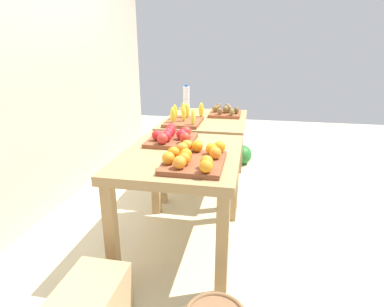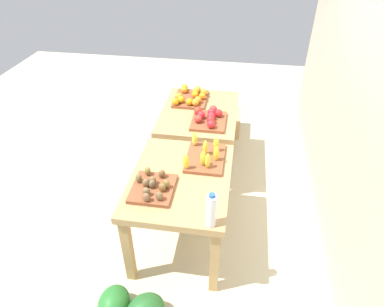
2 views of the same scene
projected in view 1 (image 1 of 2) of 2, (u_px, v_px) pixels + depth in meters
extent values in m
plane|color=beige|center=(196.00, 210.00, 2.94)|extent=(8.00, 8.00, 0.00)
cube|color=#C6AE9A|center=(41.00, 39.00, 2.71)|extent=(4.40, 0.12, 3.00)
cube|color=#A88352|center=(181.00, 156.00, 2.19)|extent=(1.04, 0.80, 0.06)
cube|color=#A88352|center=(222.00, 247.00, 1.82)|extent=(0.07, 0.07, 0.69)
cube|color=#A88352|center=(233.00, 183.00, 2.68)|extent=(0.07, 0.07, 0.69)
cube|color=#A88352|center=(111.00, 235.00, 1.95)|extent=(0.07, 0.07, 0.69)
cube|color=#A88352|center=(156.00, 177.00, 2.80)|extent=(0.07, 0.07, 0.69)
cube|color=#A88352|center=(206.00, 121.00, 3.24)|extent=(1.04, 0.80, 0.06)
cube|color=#A88352|center=(235.00, 174.00, 2.87)|extent=(0.07, 0.07, 0.69)
cube|color=#A88352|center=(240.00, 145.00, 3.72)|extent=(0.07, 0.07, 0.69)
cube|color=#A88352|center=(162.00, 169.00, 2.99)|extent=(0.07, 0.07, 0.69)
cube|color=#A88352|center=(183.00, 142.00, 3.84)|extent=(0.07, 0.07, 0.69)
cube|color=brown|center=(194.00, 163.00, 1.95)|extent=(0.44, 0.36, 0.03)
sphere|color=orange|center=(184.00, 159.00, 1.85)|extent=(0.11, 0.11, 0.08)
sphere|color=orange|center=(182.00, 148.00, 2.05)|extent=(0.11, 0.11, 0.08)
sphere|color=orange|center=(215.00, 153.00, 1.96)|extent=(0.09, 0.09, 0.08)
sphere|color=orange|center=(168.00, 158.00, 1.87)|extent=(0.09, 0.09, 0.08)
sphere|color=orange|center=(197.00, 146.00, 2.09)|extent=(0.09, 0.09, 0.08)
sphere|color=orange|center=(186.00, 155.00, 1.93)|extent=(0.09, 0.09, 0.08)
sphere|color=orange|center=(179.00, 162.00, 1.80)|extent=(0.11, 0.11, 0.08)
sphere|color=orange|center=(212.00, 149.00, 2.03)|extent=(0.09, 0.09, 0.08)
sphere|color=orange|center=(206.00, 166.00, 1.74)|extent=(0.10, 0.10, 0.08)
sphere|color=orange|center=(173.00, 153.00, 1.96)|extent=(0.09, 0.09, 0.08)
sphere|color=orange|center=(207.00, 162.00, 1.81)|extent=(0.08, 0.08, 0.08)
sphere|color=orange|center=(220.00, 147.00, 2.08)|extent=(0.09, 0.09, 0.08)
sphere|color=orange|center=(187.00, 145.00, 2.11)|extent=(0.08, 0.08, 0.08)
cube|color=brown|center=(172.00, 140.00, 2.42)|extent=(0.40, 0.34, 0.03)
sphere|color=red|center=(166.00, 136.00, 2.32)|extent=(0.08, 0.08, 0.08)
sphere|color=red|center=(172.00, 128.00, 2.54)|extent=(0.11, 0.11, 0.08)
sphere|color=red|center=(157.00, 135.00, 2.34)|extent=(0.11, 0.11, 0.08)
sphere|color=red|center=(162.00, 139.00, 2.26)|extent=(0.11, 0.11, 0.08)
sphere|color=red|center=(185.00, 138.00, 2.28)|extent=(0.11, 0.11, 0.08)
sphere|color=red|center=(171.00, 131.00, 2.47)|extent=(0.09, 0.09, 0.08)
sphere|color=red|center=(186.00, 132.00, 2.44)|extent=(0.11, 0.11, 0.08)
sphere|color=red|center=(168.00, 133.00, 2.39)|extent=(0.10, 0.10, 0.08)
sphere|color=red|center=(182.00, 134.00, 2.37)|extent=(0.10, 0.10, 0.08)
cube|color=brown|center=(184.00, 122.00, 3.00)|extent=(0.44, 0.32, 0.03)
ellipsoid|color=yellow|center=(187.00, 111.00, 3.09)|extent=(0.04, 0.05, 0.14)
ellipsoid|color=yellow|center=(184.00, 114.00, 2.94)|extent=(0.06, 0.06, 0.14)
ellipsoid|color=yellow|center=(201.00, 110.00, 3.13)|extent=(0.04, 0.05, 0.14)
ellipsoid|color=yellow|center=(193.00, 117.00, 2.81)|extent=(0.06, 0.06, 0.14)
ellipsoid|color=yellow|center=(173.00, 115.00, 2.90)|extent=(0.05, 0.05, 0.14)
ellipsoid|color=yellow|center=(183.00, 110.00, 3.12)|extent=(0.07, 0.06, 0.14)
ellipsoid|color=yellow|center=(175.00, 112.00, 3.03)|extent=(0.05, 0.06, 0.14)
cube|color=brown|center=(225.00, 114.00, 3.36)|extent=(0.36, 0.32, 0.03)
ellipsoid|color=brown|center=(226.00, 110.00, 3.31)|extent=(0.06, 0.06, 0.07)
ellipsoid|color=brown|center=(237.00, 110.00, 3.28)|extent=(0.07, 0.07, 0.07)
ellipsoid|color=brown|center=(231.00, 112.00, 3.20)|extent=(0.07, 0.07, 0.07)
ellipsoid|color=brown|center=(228.00, 108.00, 3.43)|extent=(0.05, 0.06, 0.07)
ellipsoid|color=brown|center=(220.00, 111.00, 3.24)|extent=(0.07, 0.07, 0.07)
ellipsoid|color=brown|center=(230.00, 109.00, 3.34)|extent=(0.07, 0.07, 0.07)
ellipsoid|color=brown|center=(219.00, 107.00, 3.48)|extent=(0.06, 0.06, 0.07)
ellipsoid|color=brown|center=(215.00, 109.00, 3.35)|extent=(0.06, 0.06, 0.07)
ellipsoid|color=brown|center=(225.00, 109.00, 3.35)|extent=(0.07, 0.07, 0.07)
ellipsoid|color=brown|center=(218.00, 108.00, 3.39)|extent=(0.05, 0.06, 0.07)
ellipsoid|color=brown|center=(227.00, 107.00, 3.49)|extent=(0.05, 0.06, 0.07)
cylinder|color=silver|center=(186.00, 98.00, 3.67)|extent=(0.07, 0.07, 0.26)
cylinder|color=blue|center=(186.00, 86.00, 3.62)|extent=(0.04, 0.04, 0.02)
ellipsoid|color=#2E6B36|center=(231.00, 148.00, 4.37)|extent=(0.34, 0.28, 0.23)
ellipsoid|color=#256129|center=(224.00, 153.00, 4.14)|extent=(0.36, 0.37, 0.24)
ellipsoid|color=#27702B|center=(242.00, 154.00, 4.09)|extent=(0.30, 0.25, 0.24)
cube|color=tan|center=(92.00, 306.00, 1.66)|extent=(0.40, 0.30, 0.29)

